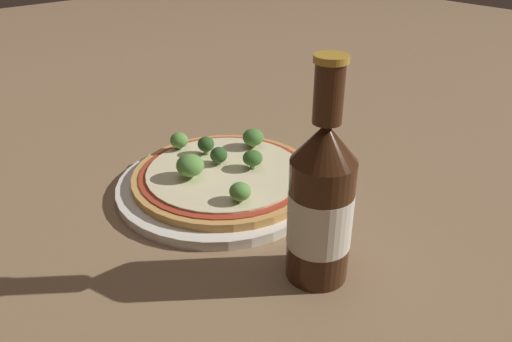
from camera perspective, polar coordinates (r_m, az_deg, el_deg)
The scene contains 11 objects.
ground_plane at distance 0.63m, azimuth -3.40°, elevation -2.60°, with size 3.00×3.00×0.00m, color #846647.
plate at distance 0.64m, azimuth -3.99°, elevation -1.59°, with size 0.26×0.26×0.01m.
pizza at distance 0.64m, azimuth -3.58°, elevation -0.45°, with size 0.24×0.24×0.01m.
broccoli_floret_0 at distance 0.63m, azimuth -0.38°, elevation 1.46°, with size 0.03×0.03×0.02m.
broccoli_floret_1 at distance 0.56m, azimuth -1.82°, elevation -2.37°, with size 0.02×0.02×0.02m.
broccoli_floret_2 at distance 0.69m, azimuth -8.99°, elevation 3.41°, with size 0.02×0.02×0.02m.
broccoli_floret_3 at distance 0.69m, azimuth -0.33°, elevation 3.87°, with size 0.03×0.03×0.03m.
broccoli_floret_4 at distance 0.61m, azimuth -7.54°, elevation 0.63°, with size 0.03×0.03×0.03m.
broccoli_floret_5 at distance 0.67m, azimuth -5.74°, elevation 3.04°, with size 0.02×0.02×0.03m.
broccoli_floret_6 at distance 0.64m, azimuth -4.28°, elevation 1.82°, with size 0.02×0.02×0.02m.
beer_bottle at distance 0.46m, azimuth 7.42°, elevation -3.64°, with size 0.06×0.06×0.22m.
Camera 1 is at (0.43, -0.33, 0.33)m, focal length 35.00 mm.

